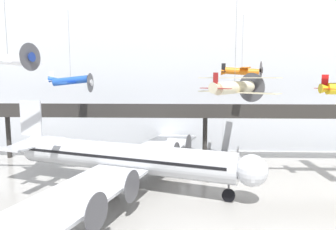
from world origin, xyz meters
The scene contains 7 objects.
hangar_back_wall centered at (0.00, 31.55, 13.29)m, with size 140.00×3.00×26.57m.
mezzanine_walkway centered at (0.00, 23.70, 7.06)m, with size 110.00×3.20×8.67m.
airliner_silver_main centered at (-10.29, 12.73, 3.38)m, with size 30.81×35.86×9.53m.
suspended_plane_blue_trainer centered at (-17.56, 17.65, 11.94)m, with size 5.58×6.82×10.08m.
suspended_plane_white_twin centered at (-18.48, 5.54, 13.83)m, with size 5.47×6.49×7.81m.
suspended_plane_orange_highwing centered at (4.61, 21.71, 13.25)m, with size 5.60×6.85×8.50m.
suspended_plane_cream_biplane centered at (1.89, 11.72, 11.35)m, with size 7.84×7.77×10.95m.
Camera 1 is at (-3.85, -19.77, 12.28)m, focal length 32.00 mm.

